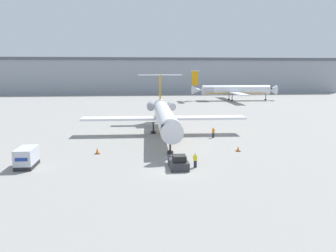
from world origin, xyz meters
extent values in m
plane|color=gray|center=(0.00, 0.00, 0.00)|extent=(600.00, 600.00, 0.00)
cube|color=#8C939E|center=(0.00, 120.00, 7.47)|extent=(180.00, 16.00, 14.94)
cube|color=#4C515B|center=(0.00, 120.00, 15.54)|extent=(180.00, 16.80, 1.20)
cylinder|color=white|center=(0.44, 19.20, 3.34)|extent=(3.51, 26.08, 2.75)
cone|color=white|center=(0.03, 5.10, 3.34)|extent=(2.81, 2.28, 2.75)
cube|color=black|center=(0.06, 5.98, 3.83)|extent=(2.36, 0.77, 0.44)
cone|color=white|center=(0.87, 33.71, 3.34)|extent=(2.56, 3.09, 2.47)
cube|color=orange|center=(0.44, 19.20, 2.45)|extent=(3.16, 23.47, 0.20)
cube|color=white|center=(7.98, 20.28, 2.73)|extent=(12.34, 3.36, 0.36)
cube|color=white|center=(-7.01, 20.72, 2.73)|extent=(12.34, 3.36, 0.36)
cylinder|color=#ADADB7|center=(2.81, 30.06, 3.69)|extent=(1.59, 3.12, 1.50)
cylinder|color=#ADADB7|center=(-1.28, 30.18, 3.69)|extent=(1.59, 3.12, 1.50)
cube|color=orange|center=(0.89, 34.31, 7.19)|extent=(0.30, 2.21, 4.95)
cube|color=white|center=(0.89, 34.31, 9.67)|extent=(8.96, 2.06, 0.20)
cylinder|color=black|center=(0.09, 7.20, 0.99)|extent=(0.24, 0.24, 1.97)
cylinder|color=black|center=(0.09, 7.20, 0.20)|extent=(0.80, 0.80, 0.40)
cylinder|color=black|center=(-1.28, 21.15, 0.99)|extent=(0.24, 0.24, 1.97)
cylinder|color=black|center=(-1.28, 21.15, 0.20)|extent=(0.80, 0.80, 0.40)
cylinder|color=black|center=(2.29, 21.04, 0.99)|extent=(0.24, 0.24, 1.97)
cylinder|color=black|center=(2.29, 21.04, 0.20)|extent=(0.80, 0.80, 0.40)
cube|color=#2D2D33|center=(0.36, 1.25, 0.45)|extent=(1.99, 3.66, 0.90)
cube|color=black|center=(0.36, 0.44, 1.25)|extent=(1.40, 1.32, 0.70)
cube|color=black|center=(0.36, 3.00, 0.32)|extent=(1.79, 0.30, 0.54)
cube|color=#232326|center=(-16.35, 3.12, 0.23)|extent=(1.85, 3.43, 0.45)
cube|color=#B7BCC6|center=(-16.35, 3.12, 1.31)|extent=(1.85, 3.43, 1.73)
cube|color=navy|center=(-16.35, 1.38, 1.31)|extent=(1.30, 0.04, 0.36)
cube|color=#232838|center=(2.23, 1.10, 0.39)|extent=(0.32, 0.20, 0.78)
cube|color=yellow|center=(2.23, 1.10, 1.09)|extent=(0.40, 0.24, 0.62)
sphere|color=tan|center=(2.23, 1.10, 1.51)|extent=(0.23, 0.23, 0.23)
cube|color=#232838|center=(8.02, 16.76, 0.40)|extent=(0.32, 0.20, 0.79)
cube|color=orange|center=(8.02, 16.76, 1.11)|extent=(0.40, 0.24, 0.63)
sphere|color=tan|center=(8.02, 16.76, 1.54)|extent=(0.23, 0.23, 0.23)
cube|color=black|center=(-9.24, 8.22, 0.02)|extent=(0.60, 0.60, 0.04)
cone|color=orange|center=(-9.24, 8.22, 0.42)|extent=(0.43, 0.43, 0.76)
cube|color=black|center=(9.24, 7.74, 0.02)|extent=(0.59, 0.59, 0.04)
cone|color=orange|center=(9.24, 7.74, 0.34)|extent=(0.42, 0.42, 0.59)
cylinder|color=silver|center=(31.18, 79.65, 3.72)|extent=(24.04, 4.17, 3.34)
cone|color=silver|center=(44.48, 79.19, 3.72)|extent=(2.79, 3.43, 3.34)
cube|color=black|center=(43.41, 79.23, 4.30)|extent=(0.80, 2.87, 0.44)
cone|color=silver|center=(17.38, 80.12, 3.72)|extent=(3.78, 3.14, 3.01)
cube|color=orange|center=(31.18, 79.65, 2.63)|extent=(21.64, 3.75, 0.20)
cube|color=silver|center=(30.28, 88.20, 2.96)|extent=(3.67, 13.78, 0.36)
cube|color=silver|center=(29.69, 71.18, 2.96)|extent=(3.67, 13.78, 0.36)
cylinder|color=#ADADB7|center=(21.22, 82.56, 4.14)|extent=(3.07, 2.10, 2.00)
cylinder|color=#ADADB7|center=(21.04, 77.42, 4.14)|extent=(3.07, 2.10, 2.00)
cube|color=orange|center=(16.64, 80.15, 7.89)|extent=(2.21, 0.32, 5.00)
cube|color=silver|center=(16.64, 80.15, 10.39)|extent=(2.11, 9.06, 0.20)
cylinder|color=black|center=(42.14, 79.27, 1.02)|extent=(0.24, 0.24, 2.04)
cylinder|color=black|center=(42.14, 79.27, 0.20)|extent=(0.80, 0.80, 0.40)
cylinder|color=black|center=(29.31, 77.53, 1.02)|extent=(0.24, 0.24, 2.04)
cylinder|color=black|center=(29.31, 77.53, 0.20)|extent=(0.80, 0.80, 0.40)
cylinder|color=black|center=(29.46, 81.88, 1.02)|extent=(0.24, 0.24, 2.04)
cylinder|color=black|center=(29.46, 81.88, 0.20)|extent=(0.80, 0.80, 0.40)
camera|label=1|loc=(-4.26, -33.40, 10.64)|focal=35.00mm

